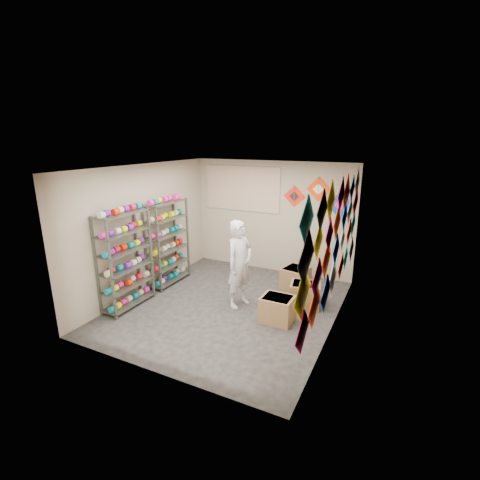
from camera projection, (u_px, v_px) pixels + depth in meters
The scene contains 12 objects.
ground at pixel (229, 306), 6.88m from camera, with size 4.50×4.50×0.00m, color black.
room_walls at pixel (228, 226), 6.42m from camera, with size 4.50×4.50×4.50m.
shelf_rack_front at pixel (125, 261), 6.63m from camera, with size 0.40×1.10×1.90m, color #4C5147.
shelf_rack_back at pixel (167, 243), 7.75m from camera, with size 0.40×1.10×1.90m, color #4C5147.
string_spools at pixel (148, 247), 7.17m from camera, with size 0.12×2.36×0.12m.
kite_wall_display at pixel (336, 239), 5.51m from camera, with size 0.06×4.38×2.07m.
back_wall_kites at pixel (319, 197), 7.79m from camera, with size 1.61×0.02×0.90m.
poster at pixel (242, 189), 8.58m from camera, with size 2.00×0.01×1.10m, color #9555B9.
shopkeeper at pixel (240, 264), 6.70m from camera, with size 0.57×0.72×1.73m, color beige.
carton_a at pixel (277, 309), 6.26m from camera, with size 0.57×0.47×0.47m, color brown.
carton_b at pixel (305, 295), 6.84m from camera, with size 0.57×0.47×0.47m, color brown.
carton_c at pixel (295, 278), 7.62m from camera, with size 0.51×0.56×0.49m, color brown.
Camera 1 is at (2.94, -5.50, 3.19)m, focal length 26.00 mm.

